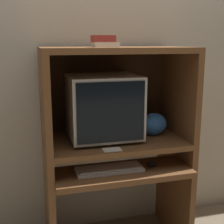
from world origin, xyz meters
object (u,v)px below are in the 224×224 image
crt_monitor (103,106)px  keyboard (109,169)px  snack_bag (153,124)px  mouse (152,164)px  book_stack (104,41)px

crt_monitor → keyboard: size_ratio=1.08×
snack_bag → keyboard: bearing=-154.3°
mouse → snack_bag: 0.29m
crt_monitor → mouse: crt_monitor is taller
keyboard → mouse: mouse is taller
crt_monitor → mouse: size_ratio=6.44×
keyboard → mouse: 0.29m
crt_monitor → snack_bag: 0.38m
crt_monitor → book_stack: 0.43m
keyboard → book_stack: book_stack is taller
crt_monitor → snack_bag: bearing=-2.7°
crt_monitor → snack_bag: crt_monitor is taller
mouse → snack_bag: size_ratio=0.38×
keyboard → mouse: bearing=-0.3°
mouse → book_stack: book_stack is taller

